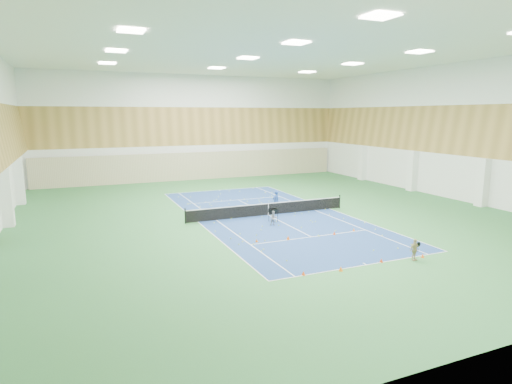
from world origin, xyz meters
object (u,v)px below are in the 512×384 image
child_court (274,218)px  ball_cart (273,215)px  coach (276,201)px  child_apron (414,250)px  tennis_net (268,208)px

child_court → ball_cart: 1.08m
coach → ball_cart: coach is taller
child_apron → ball_cart: 10.85m
child_court → ball_cart: (0.43, 0.99, -0.04)m
coach → child_court: 3.99m
tennis_net → coach: 1.15m
tennis_net → child_court: (-0.94, -2.91, -0.04)m
tennis_net → child_apron: child_apron is taller
tennis_net → child_apron: size_ratio=11.01×
tennis_net → child_apron: bearing=-77.6°
child_court → child_apron: size_ratio=0.88×
child_apron → ball_cart: child_apron is taller
ball_cart → coach: bearing=55.4°
child_court → ball_cart: size_ratio=1.08×
tennis_net → ball_cart: (-0.51, -1.92, -0.08)m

